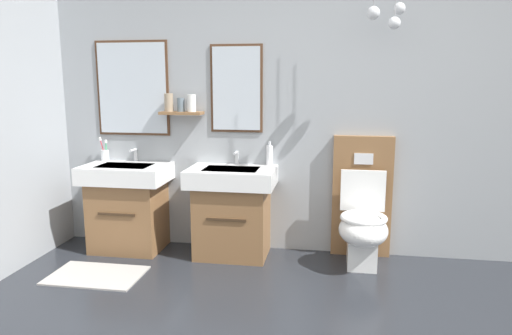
{
  "coord_description": "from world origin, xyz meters",
  "views": [
    {
      "loc": [
        -0.01,
        -1.8,
        1.44
      ],
      "look_at": [
        -0.6,
        1.78,
        0.76
      ],
      "focal_mm": 32.88,
      "sensor_mm": 36.0,
      "label": 1
    }
  ],
  "objects_px": {
    "vanity_sink_left": "(128,204)",
    "toilet": "(362,217)",
    "toothbrush_cup": "(105,155)",
    "vanity_sink_right": "(232,209)",
    "soap_dispenser": "(270,155)"
  },
  "relations": [
    {
      "from": "vanity_sink_left",
      "to": "toilet",
      "type": "xyz_separation_m",
      "value": [
        1.96,
        0.01,
        -0.02
      ]
    },
    {
      "from": "toothbrush_cup",
      "to": "vanity_sink_right",
      "type": "bearing_deg",
      "value": -8.18
    },
    {
      "from": "toilet",
      "to": "soap_dispenser",
      "type": "height_order",
      "value": "toilet"
    },
    {
      "from": "vanity_sink_right",
      "to": "toilet",
      "type": "xyz_separation_m",
      "value": [
        1.05,
        0.01,
        -0.02
      ]
    },
    {
      "from": "toilet",
      "to": "toothbrush_cup",
      "type": "distance_m",
      "value": 2.28
    },
    {
      "from": "vanity_sink_right",
      "to": "toilet",
      "type": "relative_size",
      "value": 0.74
    },
    {
      "from": "vanity_sink_right",
      "to": "vanity_sink_left",
      "type": "bearing_deg",
      "value": 180.0
    },
    {
      "from": "vanity_sink_right",
      "to": "soap_dispenser",
      "type": "distance_m",
      "value": 0.55
    },
    {
      "from": "soap_dispenser",
      "to": "vanity_sink_left",
      "type": "bearing_deg",
      "value": -171.41
    },
    {
      "from": "vanity_sink_left",
      "to": "toilet",
      "type": "height_order",
      "value": "toilet"
    },
    {
      "from": "toilet",
      "to": "vanity_sink_right",
      "type": "bearing_deg",
      "value": -179.47
    },
    {
      "from": "toothbrush_cup",
      "to": "soap_dispenser",
      "type": "bearing_deg",
      "value": 0.39
    },
    {
      "from": "vanity_sink_right",
      "to": "toilet",
      "type": "bearing_deg",
      "value": 0.53
    },
    {
      "from": "vanity_sink_right",
      "to": "toothbrush_cup",
      "type": "height_order",
      "value": "toothbrush_cup"
    },
    {
      "from": "vanity_sink_left",
      "to": "toothbrush_cup",
      "type": "height_order",
      "value": "toothbrush_cup"
    }
  ]
}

